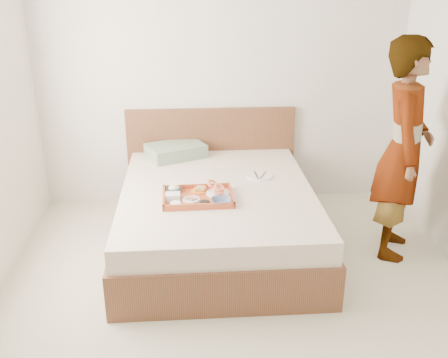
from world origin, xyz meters
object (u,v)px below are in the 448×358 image
at_px(tray, 198,197).
at_px(dinner_plate, 260,176).
at_px(person, 403,150).
at_px(bed, 217,217).

bearing_deg(tray, dinner_plate, 37.41).
bearing_deg(person, tray, 113.14).
xyz_separation_m(bed, dinner_plate, (0.38, 0.23, 0.27)).
distance_m(bed, dinner_plate, 0.52).
bearing_deg(person, bed, 104.96).
height_order(tray, dinner_plate, tray).
relative_size(tray, dinner_plate, 2.46).
bearing_deg(tray, person, -0.02).
xyz_separation_m(bed, tray, (-0.16, -0.21, 0.29)).
relative_size(tray, person, 0.31).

